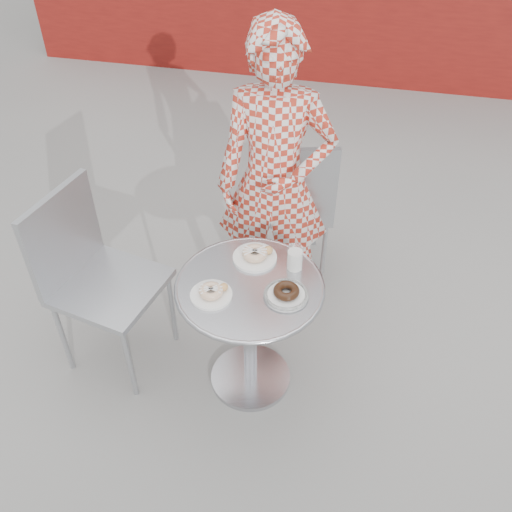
% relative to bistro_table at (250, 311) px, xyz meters
% --- Properties ---
extents(ground, '(60.00, 60.00, 0.00)m').
position_rel_bistro_table_xyz_m(ground, '(0.01, -0.03, -0.50)').
color(ground, gray).
rests_on(ground, ground).
extents(bistro_table, '(0.66, 0.66, 0.67)m').
position_rel_bistro_table_xyz_m(bistro_table, '(0.00, 0.00, 0.00)').
color(bistro_table, silver).
rests_on(bistro_table, ground).
extents(chair_far, '(0.55, 0.55, 0.95)m').
position_rel_bistro_table_xyz_m(chair_far, '(0.03, 0.87, -0.21)').
color(chair_far, '#A8ABB0').
rests_on(chair_far, ground).
extents(chair_left, '(0.54, 0.54, 0.96)m').
position_rel_bistro_table_xyz_m(chair_left, '(-0.70, 0.02, -0.21)').
color(chair_left, '#A8ABB0').
rests_on(chair_left, ground).
extents(seated_person, '(0.62, 0.44, 1.59)m').
position_rel_bistro_table_xyz_m(seated_person, '(-0.01, 0.59, 0.29)').
color(seated_person, '#B02B1B').
rests_on(seated_person, ground).
extents(plate_far, '(0.20, 0.20, 0.05)m').
position_rel_bistro_table_xyz_m(plate_far, '(-0.01, 0.17, 0.18)').
color(plate_far, white).
rests_on(plate_far, bistro_table).
extents(plate_near, '(0.18, 0.18, 0.05)m').
position_rel_bistro_table_xyz_m(plate_near, '(-0.14, -0.10, 0.18)').
color(plate_near, white).
rests_on(plate_near, bistro_table).
extents(plate_checker, '(0.19, 0.19, 0.05)m').
position_rel_bistro_table_xyz_m(plate_checker, '(0.17, -0.03, 0.18)').
color(plate_checker, white).
rests_on(plate_checker, bistro_table).
extents(milk_cup, '(0.07, 0.07, 0.12)m').
position_rel_bistro_table_xyz_m(milk_cup, '(0.17, 0.15, 0.22)').
color(milk_cup, white).
rests_on(milk_cup, bistro_table).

